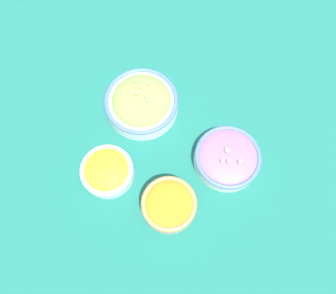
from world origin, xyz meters
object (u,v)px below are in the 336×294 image
(bowl_squash, at_px, (107,171))
(bowl_carrots, at_px, (169,205))
(bowl_lettuce, at_px, (141,102))
(bowl_red_onion, at_px, (227,158))

(bowl_squash, height_order, bowl_carrots, bowl_carrots)
(bowl_squash, distance_m, bowl_lettuce, 0.20)
(bowl_lettuce, distance_m, bowl_carrots, 0.27)
(bowl_squash, bearing_deg, bowl_lettuce, 12.28)
(bowl_squash, relative_size, bowl_carrots, 1.00)
(bowl_squash, height_order, bowl_red_onion, bowl_squash)
(bowl_lettuce, height_order, bowl_carrots, bowl_lettuce)
(bowl_squash, xyz_separation_m, bowl_carrots, (0.02, -0.17, 0.01))
(bowl_lettuce, distance_m, bowl_red_onion, 0.26)
(bowl_red_onion, distance_m, bowl_carrots, 0.18)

